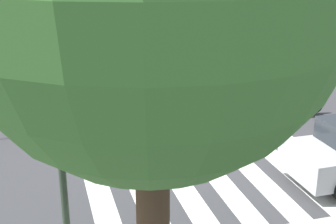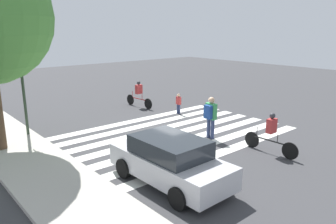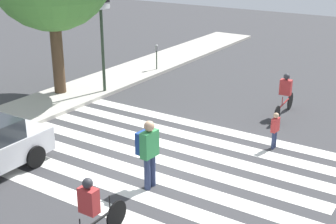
# 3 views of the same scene
# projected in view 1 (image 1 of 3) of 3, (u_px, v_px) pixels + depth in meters

# --- Properties ---
(ground_plane) EXTENTS (60.00, 60.00, 0.00)m
(ground_plane) POSITION_uv_depth(u_px,v_px,m) (187.00, 141.00, 13.93)
(ground_plane) COLOR #38383A
(crosswalk_stripes) EXTENTS (6.44, 10.00, 0.01)m
(crosswalk_stripes) POSITION_uv_depth(u_px,v_px,m) (187.00, 141.00, 13.93)
(crosswalk_stripes) COLOR silver
(crosswalk_stripes) RESTS_ON ground_plane
(traffic_light) EXTENTS (0.60, 0.50, 4.79)m
(traffic_light) POSITION_uv_depth(u_px,v_px,m) (55.00, 93.00, 7.10)
(traffic_light) COLOR #283828
(traffic_light) RESTS_ON ground_plane
(pedestrian_adult_tall_backpack) EXTENTS (0.52, 0.44, 1.84)m
(pedestrian_adult_tall_backpack) POSITION_uv_depth(u_px,v_px,m) (226.00, 96.00, 14.56)
(pedestrian_adult_tall_backpack) COLOR navy
(pedestrian_adult_tall_backpack) RESTS_ON ground_plane
(pedestrian_child_with_backpack) EXTENTS (0.33, 0.18, 1.15)m
(pedestrian_child_with_backpack) POSITION_uv_depth(u_px,v_px,m) (89.00, 102.00, 15.32)
(pedestrian_child_with_backpack) COLOR navy
(pedestrian_child_with_backpack) RESTS_ON ground_plane
(cyclist_mid_street) EXTENTS (2.32, 0.40, 1.61)m
(cyclist_mid_street) POSITION_uv_depth(u_px,v_px,m) (295.00, 92.00, 15.74)
(cyclist_mid_street) COLOR black
(cyclist_mid_street) RESTS_ON ground_plane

